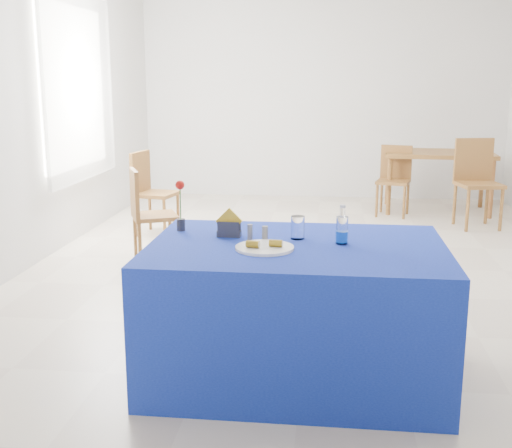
# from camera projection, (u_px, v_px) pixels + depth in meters

# --- Properties ---
(floor) EXTENTS (7.00, 7.00, 0.00)m
(floor) POSITION_uv_depth(u_px,v_px,m) (313.00, 265.00, 5.78)
(floor) COLOR beige
(floor) RESTS_ON ground
(room_shell) EXTENTS (7.00, 7.00, 7.00)m
(room_shell) POSITION_uv_depth(u_px,v_px,m) (317.00, 65.00, 5.39)
(room_shell) COLOR silver
(room_shell) RESTS_ON ground
(window_pane) EXTENTS (0.04, 1.50, 1.60)m
(window_pane) POSITION_uv_depth(u_px,v_px,m) (74.00, 88.00, 6.49)
(window_pane) COLOR white
(window_pane) RESTS_ON room_shell
(curtain) EXTENTS (0.04, 1.75, 1.85)m
(curtain) POSITION_uv_depth(u_px,v_px,m) (81.00, 88.00, 6.48)
(curtain) COLOR white
(curtain) RESTS_ON room_shell
(plate) EXTENTS (0.31, 0.31, 0.01)m
(plate) POSITION_uv_depth(u_px,v_px,m) (265.00, 248.00, 3.36)
(plate) COLOR white
(plate) RESTS_ON blue_table
(drinking_glass) EXTENTS (0.08, 0.08, 0.13)m
(drinking_glass) POSITION_uv_depth(u_px,v_px,m) (298.00, 228.00, 3.57)
(drinking_glass) COLOR white
(drinking_glass) RESTS_ON blue_table
(salt_shaker) EXTENTS (0.03, 0.03, 0.08)m
(salt_shaker) POSITION_uv_depth(u_px,v_px,m) (250.00, 232.00, 3.56)
(salt_shaker) COLOR slate
(salt_shaker) RESTS_ON blue_table
(pepper_shaker) EXTENTS (0.03, 0.03, 0.08)m
(pepper_shaker) POSITION_uv_depth(u_px,v_px,m) (265.00, 234.00, 3.52)
(pepper_shaker) COLOR slate
(pepper_shaker) RESTS_ON blue_table
(blue_table) EXTENTS (1.60, 1.10, 0.76)m
(blue_table) POSITION_uv_depth(u_px,v_px,m) (296.00, 311.00, 3.55)
(blue_table) COLOR #102599
(blue_table) RESTS_ON floor
(water_bottle) EXTENTS (0.07, 0.07, 0.21)m
(water_bottle) POSITION_uv_depth(u_px,v_px,m) (342.00, 231.00, 3.46)
(water_bottle) COLOR silver
(water_bottle) RESTS_ON blue_table
(napkin_holder) EXTENTS (0.15, 0.06, 0.17)m
(napkin_holder) POSITION_uv_depth(u_px,v_px,m) (229.00, 228.00, 3.62)
(napkin_holder) COLOR #343438
(napkin_holder) RESTS_ON blue_table
(rose_vase) EXTENTS (0.05, 0.05, 0.30)m
(rose_vase) POSITION_uv_depth(u_px,v_px,m) (180.00, 206.00, 3.75)
(rose_vase) COLOR #28282D
(rose_vase) RESTS_ON blue_table
(oak_table) EXTENTS (1.37, 0.93, 0.76)m
(oak_table) POSITION_uv_depth(u_px,v_px,m) (438.00, 158.00, 8.01)
(oak_table) COLOR brown
(oak_table) RESTS_ON floor
(chair_bg_left) EXTENTS (0.46, 0.46, 0.85)m
(chair_bg_left) POSITION_uv_depth(u_px,v_px,m) (394.00, 175.00, 7.85)
(chair_bg_left) COLOR brown
(chair_bg_left) RESTS_ON floor
(chair_bg_right) EXTENTS (0.52, 0.52, 0.99)m
(chair_bg_right) POSITION_uv_depth(u_px,v_px,m) (476.00, 176.00, 7.20)
(chair_bg_right) COLOR brown
(chair_bg_right) RESTS_ON floor
(chair_win_a) EXTENTS (0.51, 0.51, 0.86)m
(chair_win_a) POSITION_uv_depth(u_px,v_px,m) (146.00, 209.00, 5.76)
(chair_win_a) COLOR brown
(chair_win_a) RESTS_ON floor
(chair_win_b) EXTENTS (0.47, 0.47, 0.89)m
(chair_win_b) POSITION_uv_depth(u_px,v_px,m) (149.00, 187.00, 6.85)
(chair_win_b) COLOR brown
(chair_win_b) RESTS_ON floor
(banana_pieces) EXTENTS (0.19, 0.08, 0.04)m
(banana_pieces) POSITION_uv_depth(u_px,v_px,m) (265.00, 244.00, 3.34)
(banana_pieces) COLOR gold
(banana_pieces) RESTS_ON plate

